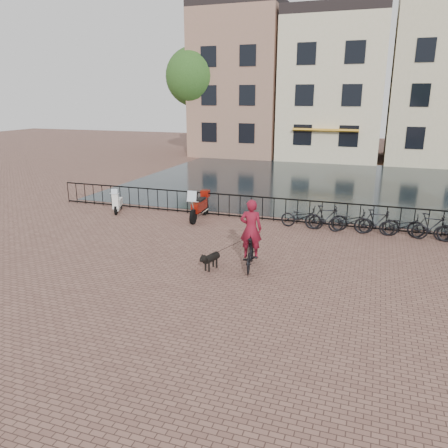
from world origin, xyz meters
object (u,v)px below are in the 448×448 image
(dog, at_px, (211,260))
(scooter, at_px, (118,199))
(cyclist, at_px, (251,238))
(motorcycle, at_px, (199,203))

(dog, bearing_deg, scooter, 157.60)
(cyclist, bearing_deg, motorcycle, -62.45)
(cyclist, height_order, scooter, cyclist)
(dog, xyz_separation_m, motorcycle, (-2.50, 5.15, 0.43))
(cyclist, xyz_separation_m, motorcycle, (-3.61, 4.67, -0.24))
(dog, height_order, scooter, scooter)
(dog, bearing_deg, cyclist, 39.14)
(motorcycle, bearing_deg, dog, -67.08)
(cyclist, bearing_deg, scooter, -41.33)
(motorcycle, distance_m, scooter, 4.02)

